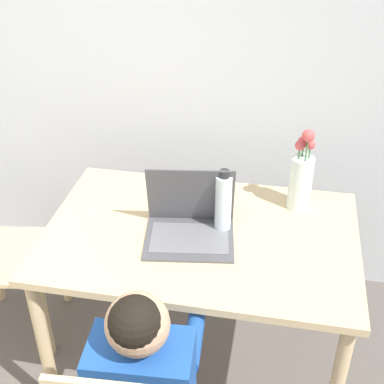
{
  "coord_description": "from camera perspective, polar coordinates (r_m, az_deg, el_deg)",
  "views": [
    {
      "loc": [
        0.53,
        -0.08,
        1.95
      ],
      "look_at": [
        0.23,
        1.5,
        0.91
      ],
      "focal_mm": 50.0,
      "sensor_mm": 36.0,
      "label": 1
    }
  ],
  "objects": [
    {
      "name": "dining_table",
      "position": [
        2.07,
        0.88,
        -6.38
      ],
      "size": [
        1.17,
        0.76,
        0.73
      ],
      "color": "#D6B784",
      "rests_on": "ground_plane"
    },
    {
      "name": "water_bottle",
      "position": [
        1.96,
        3.36,
        -1.15
      ],
      "size": [
        0.06,
        0.06,
        0.26
      ],
      "color": "silver",
      "rests_on": "dining_table"
    },
    {
      "name": "flower_vase",
      "position": [
        2.12,
        11.57,
        1.58
      ],
      "size": [
        0.09,
        0.09,
        0.35
      ],
      "color": "silver",
      "rests_on": "dining_table"
    },
    {
      "name": "person_seated",
      "position": [
        1.68,
        -4.87,
        -19.29
      ],
      "size": [
        0.32,
        0.44,
        1.01
      ],
      "rotation": [
        0.0,
        0.0,
        3.21
      ],
      "color": "#1E4C9E",
      "rests_on": "ground_plane"
    },
    {
      "name": "laptop",
      "position": [
        1.97,
        -0.22,
        -3.08
      ],
      "size": [
        0.36,
        0.3,
        0.26
      ],
      "rotation": [
        0.0,
        0.0,
        0.15
      ],
      "color": "#4C4C51",
      "rests_on": "dining_table"
    },
    {
      "name": "wall_back",
      "position": [
        2.47,
        -2.22,
        16.4
      ],
      "size": [
        6.4,
        0.05,
        2.5
      ],
      "color": "silver",
      "rests_on": "ground_plane"
    }
  ]
}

